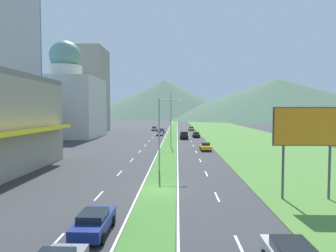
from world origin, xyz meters
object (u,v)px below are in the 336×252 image
car_2 (161,131)px  car_8 (196,135)px  car_1 (191,129)px  car_5 (160,133)px  street_lamp_mid (169,116)px  street_lamp_near (162,130)px  billboard_roadside (307,130)px  car_4 (94,222)px  car_6 (205,146)px  pickup_truck_0 (184,135)px  car_7 (154,129)px

car_2 → car_8: size_ratio=0.88×
car_1 → car_5: size_ratio=0.94×
street_lamp_mid → car_1: 49.31m
car_1 → street_lamp_near: bearing=-5.5°
street_lamp_mid → billboard_roadside: 37.83m
street_lamp_near → car_5: (-3.34, 51.44, -4.33)m
street_lamp_near → car_5: bearing=93.7°
billboard_roadside → car_4: billboard_roadside is taller
car_5 → car_8: (10.44, -5.73, 0.00)m
car_6 → pickup_truck_0: pickup_truck_0 is taller
car_8 → car_2: bearing=-146.6°
street_lamp_near → car_6: (7.11, 19.05, -4.34)m
billboard_roadside → car_5: 64.60m
car_4 → car_6: bearing=-15.3°
street_lamp_near → car_4: (-3.09, -18.23, -4.34)m
car_1 → car_2: size_ratio=1.09×
billboard_roadside → pickup_truck_0: size_ratio=1.42×
car_5 → car_8: size_ratio=1.01×
street_lamp_mid → car_7: (-6.86, 47.71, -5.44)m
street_lamp_near → billboard_roadside: 16.66m
billboard_roadside → street_lamp_mid: bearing=108.9°
car_7 → pickup_truck_0: bearing=-161.9°
billboard_roadside → car_6: (-5.40, 30.03, -5.02)m
street_lamp_near → pickup_truck_0: size_ratio=1.63×
street_lamp_near → car_5: street_lamp_near is taller
car_1 → car_7: size_ratio=1.02×
car_2 → street_lamp_near: bearing=-176.8°
car_8 → car_5: bearing=-118.7°
street_lamp_mid → car_5: (-3.60, 26.63, -5.47)m
street_lamp_mid → car_6: bearing=-40.1°
street_lamp_near → car_7: street_lamp_near is taller
car_2 → car_1: bearing=-42.0°
street_lamp_near → car_2: bearing=93.2°
car_5 → car_6: car_6 is taller
billboard_roadside → car_4: 17.92m
billboard_roadside → car_4: bearing=-155.1°
billboard_roadside → car_8: bearing=95.4°
car_4 → car_7: size_ratio=0.97×
car_8 → street_lamp_mid: bearing=-18.1°
car_2 → car_7: (-3.18, 10.83, 0.02)m
street_lamp_mid → pickup_truck_0: (3.39, 16.30, -5.23)m
car_1 → car_7: car_7 is taller
billboard_roadside → car_5: (-15.84, 62.42, -5.01)m
billboard_roadside → car_4: size_ratio=1.80×
billboard_roadside → car_1: (-5.43, 84.32, -5.01)m
car_4 → car_8: 64.76m
car_2 → car_7: size_ratio=0.93×
car_5 → car_6: size_ratio=1.11×
billboard_roadside → car_4: (-15.59, -7.25, -5.02)m
street_lamp_near → billboard_roadside: (12.51, -10.98, 0.68)m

